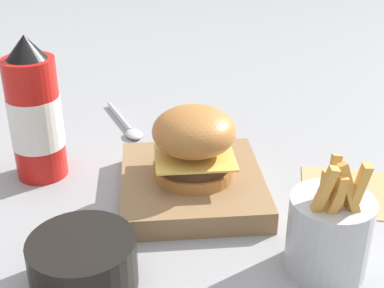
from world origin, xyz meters
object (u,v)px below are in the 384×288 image
ketchup_bottle (35,115)px  spoon (129,128)px  serving_board (192,184)px  side_bowl (83,261)px  fries_basket (329,232)px  burger (194,142)px

ketchup_bottle → spoon: (0.14, -0.13, -0.10)m
serving_board → side_bowl: side_bowl is taller
fries_basket → spoon: (0.41, 0.24, -0.05)m
burger → spoon: (0.23, 0.10, -0.08)m
burger → fries_basket: 0.23m
serving_board → fries_basket: fries_basket is taller
ketchup_bottle → spoon: size_ratio=1.30×
burger → ketchup_bottle: (0.08, 0.23, 0.02)m
fries_basket → side_bowl: size_ratio=1.27×
serving_board → spoon: bearing=23.0°
spoon → burger: bearing=4.4°
serving_board → spoon: size_ratio=1.29×
serving_board → side_bowl: size_ratio=1.80×
side_bowl → fries_basket: bearing=-89.4°
serving_board → burger: size_ratio=1.87×
fries_basket → side_bowl: bearing=90.6°
ketchup_bottle → side_bowl: bearing=-161.5°
ketchup_bottle → side_bowl: 0.29m
burger → ketchup_bottle: ketchup_bottle is taller
serving_board → fries_basket: 0.23m
serving_board → burger: bearing=-94.7°
burger → side_bowl: 0.24m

